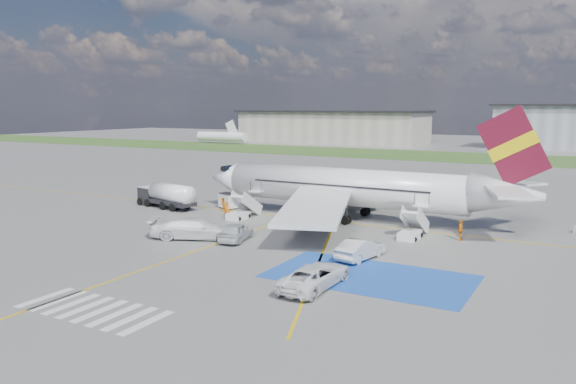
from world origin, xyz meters
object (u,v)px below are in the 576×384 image
gpu_cart (228,202)px  van_white_b (197,225)px  fuel_tanker (167,198)px  car_silver_a (236,232)px  car_silver_b (360,249)px  van_white_a (315,272)px  airliner (357,188)px

gpu_cart → van_white_b: bearing=-43.3°
gpu_cart → fuel_tanker: bearing=-132.9°
car_silver_a → car_silver_b: 11.90m
car_silver_b → van_white_a: (-0.01, -7.78, 0.21)m
car_silver_a → van_white_a: size_ratio=0.89×
gpu_cart → car_silver_b: (21.67, -12.85, -0.01)m
gpu_cart → van_white_a: (21.66, -20.64, 0.20)m
car_silver_a → van_white_b: (-3.46, -1.13, 0.41)m
gpu_cart → van_white_a: size_ratio=0.46×
gpu_cart → van_white_a: van_white_a is taller
airliner → car_silver_a: 15.17m
car_silver_a → van_white_a: van_white_a is taller
airliner → car_silver_b: bearing=-66.3°
car_silver_b → fuel_tanker: bearing=-9.1°
gpu_cart → car_silver_a: 15.92m
fuel_tanker → van_white_b: size_ratio=1.39×
gpu_cart → airliner: bearing=26.6°
airliner → car_silver_a: airliner is taller
car_silver_a → van_white_b: size_ratio=0.77×
airliner → van_white_b: airliner is taller
airliner → gpu_cart: airliner is taller
van_white_b → airliner: bearing=-55.7°
car_silver_b → van_white_b: 15.38m
airliner → van_white_b: size_ratio=5.84×
airliner → car_silver_b: size_ratio=7.46×
car_silver_b → van_white_a: size_ratio=0.91×
fuel_tanker → van_white_b: (12.88, -10.62, 0.01)m
airliner → fuel_tanker: (-22.05, -4.33, -2.17)m
fuel_tanker → car_silver_a: (16.33, -9.49, -0.40)m
van_white_b → gpu_cart: bearing=0.5°
fuel_tanker → car_silver_a: bearing=-18.5°
gpu_cart → van_white_b: van_white_b is taller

